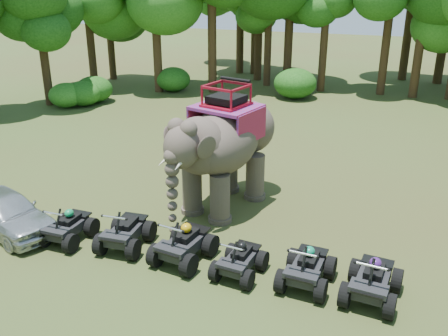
# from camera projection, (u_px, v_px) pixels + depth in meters

# --- Properties ---
(ground) EXTENTS (110.00, 110.00, 0.00)m
(ground) POSITION_uv_depth(u_px,v_px,m) (211.00, 238.00, 15.61)
(ground) COLOR #47381E
(ground) RESTS_ON ground
(elephant) EXTENTS (3.65, 5.68, 4.41)m
(elephant) POSITION_uv_depth(u_px,v_px,m) (225.00, 146.00, 16.98)
(elephant) COLOR #4A3F36
(elephant) RESTS_ON ground
(parked_car) EXTENTS (4.26, 2.82, 1.35)m
(parked_car) POSITION_uv_depth(u_px,v_px,m) (6.00, 212.00, 15.79)
(parked_car) COLOR #B8BCC0
(parked_car) RESTS_ON ground
(atv_0) EXTENTS (1.25, 1.69, 1.23)m
(atv_0) POSITION_uv_depth(u_px,v_px,m) (67.00, 223.00, 15.23)
(atv_0) COLOR black
(atv_0) RESTS_ON ground
(atv_1) EXTENTS (1.39, 1.85, 1.32)m
(atv_1) POSITION_uv_depth(u_px,v_px,m) (125.00, 227.00, 14.87)
(atv_1) COLOR black
(atv_1) RESTS_ON ground
(atv_2) EXTENTS (1.62, 2.04, 1.37)m
(atv_2) POSITION_uv_depth(u_px,v_px,m) (183.00, 239.00, 14.16)
(atv_2) COLOR black
(atv_2) RESTS_ON ground
(atv_3) EXTENTS (1.33, 1.70, 1.17)m
(atv_3) POSITION_uv_depth(u_px,v_px,m) (240.00, 256.00, 13.51)
(atv_3) COLOR black
(atv_3) RESTS_ON ground
(atv_4) EXTENTS (1.41, 1.85, 1.30)m
(atv_4) POSITION_uv_depth(u_px,v_px,m) (307.00, 263.00, 13.07)
(atv_4) COLOR black
(atv_4) RESTS_ON ground
(atv_5) EXTENTS (1.52, 1.96, 1.35)m
(atv_5) POSITION_uv_depth(u_px,v_px,m) (373.00, 276.00, 12.49)
(atv_5) COLOR black
(atv_5) RESTS_ON ground
(tree_0) EXTENTS (5.00, 5.00, 7.14)m
(tree_0) POSITION_uv_depth(u_px,v_px,m) (324.00, 38.00, 33.12)
(tree_0) COLOR #195114
(tree_0) RESTS_ON ground
(tree_1) EXTENTS (5.49, 5.49, 7.85)m
(tree_1) POSITION_uv_depth(u_px,v_px,m) (387.00, 34.00, 32.08)
(tree_1) COLOR #195114
(tree_1) RESTS_ON ground
(tree_27) EXTENTS (4.94, 4.94, 7.05)m
(tree_27) POSITION_uv_depth(u_px,v_px,m) (43.00, 47.00, 29.66)
(tree_27) COLOR #195114
(tree_27) RESTS_ON ground
(tree_28) EXTENTS (5.44, 5.44, 7.77)m
(tree_28) POSITION_uv_depth(u_px,v_px,m) (90.00, 31.00, 34.14)
(tree_28) COLOR #195114
(tree_28) RESTS_ON ground
(tree_29) EXTENTS (6.24, 6.24, 8.91)m
(tree_29) POSITION_uv_depth(u_px,v_px,m) (156.00, 25.00, 32.60)
(tree_29) COLOR #195114
(tree_29) RESTS_ON ground
(tree_30) EXTENTS (6.41, 6.41, 9.15)m
(tree_30) POSITION_uv_depth(u_px,v_px,m) (212.00, 23.00, 32.59)
(tree_30) COLOR #195114
(tree_30) RESTS_ON ground
(tree_31) EXTENTS (4.74, 4.74, 6.78)m
(tree_31) POSITION_uv_depth(u_px,v_px,m) (268.00, 37.00, 34.90)
(tree_31) COLOR #195114
(tree_31) RESTS_ON ground
(tree_35) EXTENTS (6.02, 6.02, 8.61)m
(tree_35) POSITION_uv_depth(u_px,v_px,m) (422.00, 30.00, 31.14)
(tree_35) COLOR #195114
(tree_35) RESTS_ON ground
(tree_37) EXTENTS (4.98, 4.98, 7.11)m
(tree_37) POSITION_uv_depth(u_px,v_px,m) (211.00, 22.00, 43.20)
(tree_37) COLOR #195114
(tree_37) RESTS_ON ground
(tree_38) EXTENTS (4.97, 4.97, 7.10)m
(tree_38) POSITION_uv_depth(u_px,v_px,m) (110.00, 31.00, 36.87)
(tree_38) COLOR #195114
(tree_38) RESTS_ON ground
(tree_39) EXTENTS (5.53, 5.53, 7.90)m
(tree_39) POSITION_uv_depth(u_px,v_px,m) (255.00, 23.00, 38.78)
(tree_39) COLOR #195114
(tree_39) RESTS_ON ground
(tree_40) EXTENTS (6.60, 6.60, 9.43)m
(tree_40) POSITION_uv_depth(u_px,v_px,m) (290.00, 18.00, 34.25)
(tree_40) COLOR #195114
(tree_40) RESTS_ON ground
(tree_42) EXTENTS (6.71, 6.71, 9.59)m
(tree_42) POSITION_uv_depth(u_px,v_px,m) (240.00, 11.00, 38.69)
(tree_42) COLOR #195114
(tree_42) RESTS_ON ground
(tree_43) EXTENTS (6.52, 6.52, 9.32)m
(tree_43) POSITION_uv_depth(u_px,v_px,m) (259.00, 16.00, 36.21)
(tree_43) COLOR #195114
(tree_43) RESTS_ON ground
(tree_44) EXTENTS (7.20, 7.20, 10.29)m
(tree_44) POSITION_uv_depth(u_px,v_px,m) (411.00, 9.00, 36.09)
(tree_44) COLOR #195114
(tree_44) RESTS_ON ground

